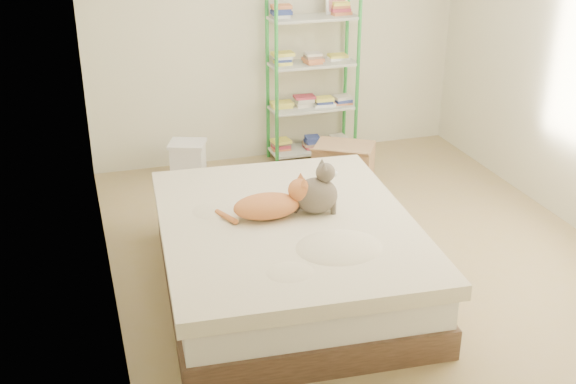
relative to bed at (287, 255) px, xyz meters
name	(u,v)px	position (x,y,z in m)	size (l,w,h in m)	color
room	(358,88)	(0.70, 0.49, 1.02)	(3.81, 4.21, 2.61)	#9C8562
bed	(287,255)	(0.00, 0.00, 0.00)	(1.88, 2.28, 0.55)	brown
orange_cat	(267,203)	(-0.12, 0.08, 0.39)	(0.55, 0.30, 0.22)	#C26940
grey_cat	(316,188)	(0.23, 0.06, 0.46)	(0.27, 0.33, 0.37)	#716456
shelf_unit	(313,84)	(1.01, 2.37, 0.52)	(0.88, 0.36, 1.74)	green
cardboard_box	(344,164)	(1.08, 1.66, -0.08)	(0.69, 0.72, 0.44)	tan
white_bin	(188,161)	(-0.32, 2.18, -0.08)	(0.42, 0.39, 0.39)	white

